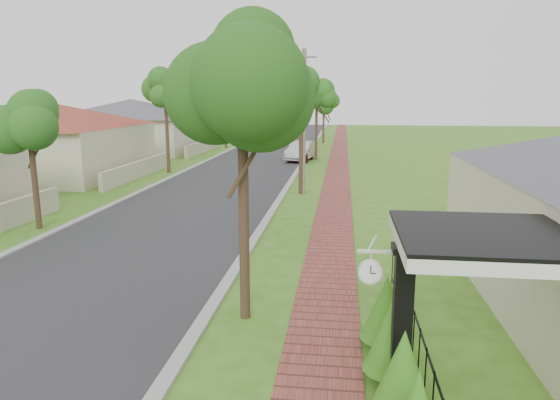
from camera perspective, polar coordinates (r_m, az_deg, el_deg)
The scene contains 16 objects.
ground at distance 10.41m, azimuth -14.14°, elevation -15.88°, with size 160.00×160.00×0.00m, color #3B6D1A.
road at distance 29.68m, azimuth -5.67°, elevation 2.40°, with size 7.00×120.00×0.02m, color #28282B.
kerb_right at distance 29.09m, azimuth 1.37°, elevation 2.27°, with size 0.30×120.00×0.10m, color #9E9E99.
kerb_left at distance 30.69m, azimuth -12.33°, elevation 2.49°, with size 0.30×120.00×0.10m, color #9E9E99.
sidewalk at distance 28.95m, azimuth 6.50°, elevation 2.15°, with size 1.50×120.00×0.03m, color #994C3D.
porch_post at distance 8.45m, azimuth 13.73°, elevation -14.16°, with size 0.48×0.48×2.52m.
picket_fence at distance 9.64m, azimuth 15.02°, elevation -14.72°, with size 0.03×8.02×1.00m.
street_trees at distance 35.98m, azimuth -3.17°, elevation 11.31°, with size 10.70×37.65×5.89m.
hedge_row at distance 8.16m, azimuth 13.26°, elevation -17.80°, with size 0.93×4.76×1.88m.
far_house_red at distance 34.12m, azimuth -25.89°, elevation 6.46°, with size 15.56×15.56×4.60m.
far_house_grey at distance 46.47m, azimuth -16.49°, elevation 8.23°, with size 15.56×15.56×4.60m.
parked_car_red at distance 37.95m, azimuth 2.39°, elevation 5.45°, with size 1.53×3.80×1.29m, color maroon.
parked_car_white at distance 38.16m, azimuth 2.42°, elevation 5.60°, with size 1.54×4.40×1.45m, color silver.
near_tree at distance 10.26m, azimuth -4.37°, elevation 12.24°, with size 2.37×2.37×6.09m.
utility_pole at distance 24.74m, azimuth 2.71°, elevation 8.92°, with size 1.20×0.24×7.03m.
station_clock at distance 8.45m, azimuth 10.36°, elevation -7.90°, with size 0.69×0.13×0.58m.
Camera 1 is at (3.54, -8.56, 4.75)m, focal length 32.00 mm.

